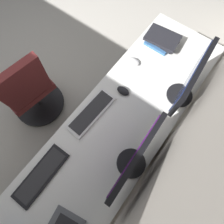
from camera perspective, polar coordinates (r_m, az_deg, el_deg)
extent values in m
plane|color=#B2ADA3|center=(2.92, -25.50, 16.52)|extent=(5.07, 5.07, 0.00)
cube|color=white|center=(1.42, 1.62, -4.49)|extent=(2.28, 0.67, 0.03)
cylinder|color=silver|center=(2.28, 12.49, 18.44)|extent=(0.05, 0.05, 0.70)
cylinder|color=silver|center=(1.94, -28.71, -27.46)|extent=(0.05, 0.05, 0.70)
cylinder|color=silver|center=(2.23, 24.38, 10.71)|extent=(0.05, 0.05, 0.70)
cube|color=white|center=(1.79, 3.64, -6.31)|extent=(0.40, 0.50, 0.69)
cube|color=silver|center=(1.83, -2.84, -1.68)|extent=(0.37, 0.01, 0.61)
cylinder|color=black|center=(1.58, 19.57, 4.80)|extent=(0.20, 0.20, 0.01)
cylinder|color=black|center=(1.53, 20.23, 5.69)|extent=(0.04, 0.04, 0.10)
cube|color=black|center=(1.37, 22.90, 9.24)|extent=(0.50, 0.07, 0.29)
cube|color=#19234C|center=(1.37, 22.33, 9.68)|extent=(0.46, 0.04, 0.25)
cylinder|color=black|center=(1.35, 5.75, -15.03)|extent=(0.20, 0.20, 0.01)
cylinder|color=black|center=(1.30, 5.99, -14.79)|extent=(0.04, 0.04, 0.10)
cube|color=black|center=(1.10, 7.01, -13.75)|extent=(0.54, 0.05, 0.29)
cube|color=#4C1960|center=(1.10, 6.29, -13.22)|extent=(0.50, 0.03, 0.26)
cube|color=black|center=(1.42, -20.45, -17.31)|extent=(0.42, 0.15, 0.02)
cube|color=#2D2D30|center=(1.41, -20.60, -17.28)|extent=(0.38, 0.12, 0.00)
cube|color=silver|center=(1.43, -6.23, -0.13)|extent=(0.43, 0.16, 0.02)
cube|color=#2D2D30|center=(1.42, -6.27, 0.02)|extent=(0.38, 0.13, 0.00)
ellipsoid|color=silver|center=(1.64, 6.54, 14.86)|extent=(0.06, 0.10, 0.03)
ellipsoid|color=black|center=(1.49, 3.34, 6.36)|extent=(0.06, 0.10, 0.03)
cube|color=#38669E|center=(1.82, 14.30, 19.90)|extent=(0.21, 0.21, 0.03)
cube|color=black|center=(1.79, 14.81, 20.29)|extent=(0.17, 0.27, 0.03)
cube|color=black|center=(1.77, 14.98, 20.74)|extent=(0.22, 0.29, 0.03)
cube|color=maroon|center=(2.02, -24.86, 7.09)|extent=(0.50, 0.48, 0.07)
cube|color=maroon|center=(1.66, -24.89, 7.22)|extent=(0.41, 0.19, 0.50)
cylinder|color=black|center=(2.20, -22.62, 4.51)|extent=(0.05, 0.05, 0.37)
cylinder|color=black|center=(2.37, -20.85, 2.46)|extent=(0.56, 0.56, 0.03)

